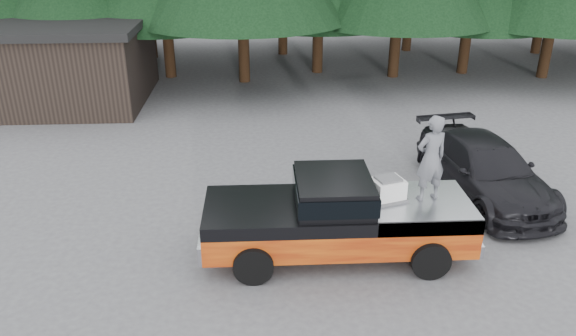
{
  "coord_description": "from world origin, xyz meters",
  "views": [
    {
      "loc": [
        -0.32,
        -10.76,
        7.02
      ],
      "look_at": [
        0.24,
        0.0,
        2.14
      ],
      "focal_mm": 35.0,
      "sensor_mm": 36.0,
      "label": 1
    }
  ],
  "objects_px": {
    "pickup_truck": "(337,228)",
    "air_compressor": "(387,190)",
    "man_on_bed": "(431,158)",
    "utility_building": "(43,60)",
    "parked_car": "(485,169)"
  },
  "relations": [
    {
      "from": "pickup_truck",
      "to": "air_compressor",
      "type": "distance_m",
      "value": 1.4
    },
    {
      "from": "man_on_bed",
      "to": "utility_building",
      "type": "relative_size",
      "value": 0.23
    },
    {
      "from": "pickup_truck",
      "to": "man_on_bed",
      "type": "bearing_deg",
      "value": 1.25
    },
    {
      "from": "pickup_truck",
      "to": "parked_car",
      "type": "relative_size",
      "value": 1.14
    },
    {
      "from": "utility_building",
      "to": "parked_car",
      "type": "bearing_deg",
      "value": -32.4
    },
    {
      "from": "parked_car",
      "to": "pickup_truck",
      "type": "bearing_deg",
      "value": -156.95
    },
    {
      "from": "pickup_truck",
      "to": "utility_building",
      "type": "bearing_deg",
      "value": 130.58
    },
    {
      "from": "air_compressor",
      "to": "parked_car",
      "type": "distance_m",
      "value": 4.31
    },
    {
      "from": "man_on_bed",
      "to": "parked_car",
      "type": "distance_m",
      "value": 3.92
    },
    {
      "from": "air_compressor",
      "to": "man_on_bed",
      "type": "height_order",
      "value": "man_on_bed"
    },
    {
      "from": "parked_car",
      "to": "utility_building",
      "type": "distance_m",
      "value": 17.42
    },
    {
      "from": "air_compressor",
      "to": "utility_building",
      "type": "distance_m",
      "value": 16.55
    },
    {
      "from": "pickup_truck",
      "to": "utility_building",
      "type": "distance_m",
      "value": 15.9
    },
    {
      "from": "utility_building",
      "to": "man_on_bed",
      "type": "bearing_deg",
      "value": -44.35
    },
    {
      "from": "man_on_bed",
      "to": "parked_car",
      "type": "relative_size",
      "value": 0.37
    }
  ]
}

